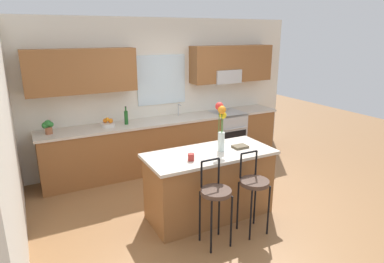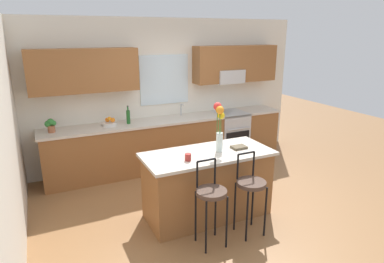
{
  "view_description": "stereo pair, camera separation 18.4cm",
  "coord_description": "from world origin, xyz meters",
  "px_view_note": "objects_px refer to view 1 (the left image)",
  "views": [
    {
      "loc": [
        -2.33,
        -3.74,
        2.44
      ],
      "look_at": [
        -0.11,
        0.55,
        1.0
      ],
      "focal_mm": 31.1,
      "sensor_mm": 36.0,
      "label": 1
    },
    {
      "loc": [
        -2.17,
        -3.82,
        2.44
      ],
      "look_at": [
        -0.11,
        0.55,
        1.0
      ],
      "focal_mm": 31.1,
      "sensor_mm": 36.0,
      "label": 2
    }
  ],
  "objects_px": {
    "cookbook": "(240,147)",
    "potted_plant_small": "(48,126)",
    "bar_stool_near": "(216,195)",
    "bar_stool_middle": "(254,186)",
    "oven_range": "(227,134)",
    "flower_vase": "(221,123)",
    "fruit_bowl_oranges": "(108,124)",
    "kitchen_island": "(209,184)",
    "bottle_olive_oil": "(126,117)",
    "mug_ceramic": "(191,157)"
  },
  "relations": [
    {
      "from": "potted_plant_small",
      "to": "bar_stool_middle",
      "type": "bearing_deg",
      "value": -49.96
    },
    {
      "from": "bar_stool_near",
      "to": "flower_vase",
      "type": "xyz_separation_m",
      "value": [
        0.43,
        0.58,
        0.68
      ]
    },
    {
      "from": "oven_range",
      "to": "bottle_olive_oil",
      "type": "bearing_deg",
      "value": 179.31
    },
    {
      "from": "bar_stool_near",
      "to": "cookbook",
      "type": "distance_m",
      "value": 0.98
    },
    {
      "from": "mug_ceramic",
      "to": "potted_plant_small",
      "type": "relative_size",
      "value": 0.4
    },
    {
      "from": "bar_stool_near",
      "to": "cookbook",
      "type": "bearing_deg",
      "value": 37.98
    },
    {
      "from": "kitchen_island",
      "to": "flower_vase",
      "type": "bearing_deg",
      "value": -7.43
    },
    {
      "from": "bar_stool_near",
      "to": "potted_plant_small",
      "type": "distance_m",
      "value": 2.95
    },
    {
      "from": "oven_range",
      "to": "cookbook",
      "type": "xyz_separation_m",
      "value": [
        -1.02,
        -1.89,
        0.48
      ]
    },
    {
      "from": "mug_ceramic",
      "to": "kitchen_island",
      "type": "bearing_deg",
      "value": 21.93
    },
    {
      "from": "fruit_bowl_oranges",
      "to": "flower_vase",
      "type": "bearing_deg",
      "value": -61.37
    },
    {
      "from": "potted_plant_small",
      "to": "flower_vase",
      "type": "bearing_deg",
      "value": -44.06
    },
    {
      "from": "bottle_olive_oil",
      "to": "potted_plant_small",
      "type": "xyz_separation_m",
      "value": [
        -1.25,
        0.0,
        -0.0
      ]
    },
    {
      "from": "bar_stool_middle",
      "to": "fruit_bowl_oranges",
      "type": "height_order",
      "value": "fruit_bowl_oranges"
    },
    {
      "from": "mug_ceramic",
      "to": "cookbook",
      "type": "distance_m",
      "value": 0.83
    },
    {
      "from": "flower_vase",
      "to": "fruit_bowl_oranges",
      "type": "xyz_separation_m",
      "value": [
        -1.04,
        1.9,
        -0.34
      ]
    },
    {
      "from": "bar_stool_near",
      "to": "cookbook",
      "type": "xyz_separation_m",
      "value": [
        0.74,
        0.58,
        0.3
      ]
    },
    {
      "from": "kitchen_island",
      "to": "potted_plant_small",
      "type": "bearing_deg",
      "value": 133.95
    },
    {
      "from": "kitchen_island",
      "to": "flower_vase",
      "type": "xyz_separation_m",
      "value": [
        0.15,
        -0.02,
        0.85
      ]
    },
    {
      "from": "kitchen_island",
      "to": "fruit_bowl_oranges",
      "type": "distance_m",
      "value": 2.14
    },
    {
      "from": "cookbook",
      "to": "potted_plant_small",
      "type": "bearing_deg",
      "value": 140.0
    },
    {
      "from": "kitchen_island",
      "to": "flower_vase",
      "type": "distance_m",
      "value": 0.86
    },
    {
      "from": "oven_range",
      "to": "flower_vase",
      "type": "distance_m",
      "value": 2.46
    },
    {
      "from": "oven_range",
      "to": "fruit_bowl_oranges",
      "type": "relative_size",
      "value": 3.83
    },
    {
      "from": "mug_ceramic",
      "to": "fruit_bowl_oranges",
      "type": "distance_m",
      "value": 2.1
    },
    {
      "from": "bar_stool_middle",
      "to": "potted_plant_small",
      "type": "xyz_separation_m",
      "value": [
        -2.09,
        2.49,
        0.41
      ]
    },
    {
      "from": "mug_ceramic",
      "to": "fruit_bowl_oranges",
      "type": "bearing_deg",
      "value": 104.74
    },
    {
      "from": "bar_stool_near",
      "to": "bar_stool_middle",
      "type": "relative_size",
      "value": 1.0
    },
    {
      "from": "kitchen_island",
      "to": "bottle_olive_oil",
      "type": "bearing_deg",
      "value": 106.8
    },
    {
      "from": "oven_range",
      "to": "bar_stool_middle",
      "type": "distance_m",
      "value": 2.75
    },
    {
      "from": "fruit_bowl_oranges",
      "to": "oven_range",
      "type": "bearing_deg",
      "value": -0.69
    },
    {
      "from": "mug_ceramic",
      "to": "potted_plant_small",
      "type": "bearing_deg",
      "value": 125.78
    },
    {
      "from": "flower_vase",
      "to": "kitchen_island",
      "type": "bearing_deg",
      "value": 172.57
    },
    {
      "from": "mug_ceramic",
      "to": "bottle_olive_oil",
      "type": "distance_m",
      "value": 2.04
    },
    {
      "from": "kitchen_island",
      "to": "flower_vase",
      "type": "height_order",
      "value": "flower_vase"
    },
    {
      "from": "oven_range",
      "to": "bottle_olive_oil",
      "type": "distance_m",
      "value": 2.14
    },
    {
      "from": "kitchen_island",
      "to": "fruit_bowl_oranges",
      "type": "bearing_deg",
      "value": 115.24
    },
    {
      "from": "potted_plant_small",
      "to": "mug_ceramic",
      "type": "bearing_deg",
      "value": -54.22
    },
    {
      "from": "kitchen_island",
      "to": "bar_stool_middle",
      "type": "height_order",
      "value": "bar_stool_middle"
    },
    {
      "from": "kitchen_island",
      "to": "mug_ceramic",
      "type": "xyz_separation_m",
      "value": [
        -0.36,
        -0.14,
        0.5
      ]
    },
    {
      "from": "bar_stool_middle",
      "to": "bottle_olive_oil",
      "type": "relative_size",
      "value": 3.29
    },
    {
      "from": "oven_range",
      "to": "mug_ceramic",
      "type": "height_order",
      "value": "mug_ceramic"
    },
    {
      "from": "flower_vase",
      "to": "fruit_bowl_oranges",
      "type": "relative_size",
      "value": 2.75
    },
    {
      "from": "cookbook",
      "to": "potted_plant_small",
      "type": "distance_m",
      "value": 2.98
    },
    {
      "from": "bar_stool_middle",
      "to": "cookbook",
      "type": "xyz_separation_m",
      "value": [
        0.19,
        0.58,
        0.3
      ]
    },
    {
      "from": "bar_stool_near",
      "to": "potted_plant_small",
      "type": "relative_size",
      "value": 4.64
    },
    {
      "from": "mug_ceramic",
      "to": "oven_range",
      "type": "bearing_deg",
      "value": 47.34
    },
    {
      "from": "cookbook",
      "to": "fruit_bowl_oranges",
      "type": "xyz_separation_m",
      "value": [
        -1.35,
        1.91,
        0.03
      ]
    },
    {
      "from": "flower_vase",
      "to": "bottle_olive_oil",
      "type": "distance_m",
      "value": 2.05
    },
    {
      "from": "bar_stool_middle",
      "to": "potted_plant_small",
      "type": "relative_size",
      "value": 4.64
    }
  ]
}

